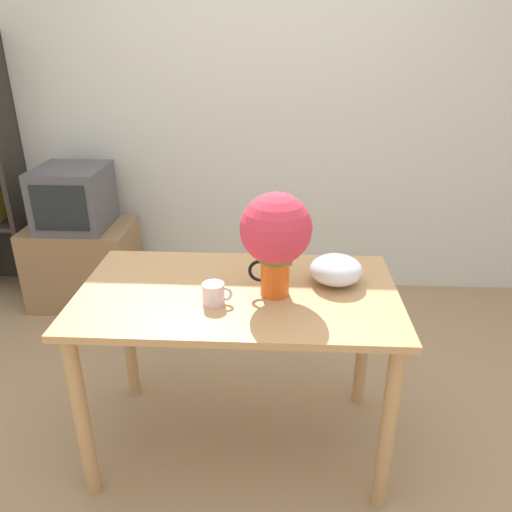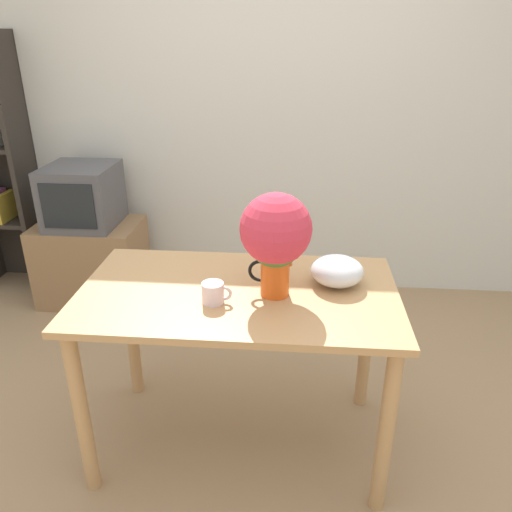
{
  "view_description": "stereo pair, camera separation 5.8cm",
  "coord_description": "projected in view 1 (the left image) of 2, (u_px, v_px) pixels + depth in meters",
  "views": [
    {
      "loc": [
        0.13,
        -1.73,
        1.75
      ],
      "look_at": [
        0.04,
        0.04,
        0.96
      ],
      "focal_mm": 35.0,
      "sensor_mm": 36.0,
      "label": 1
    },
    {
      "loc": [
        0.19,
        -1.72,
        1.75
      ],
      "look_at": [
        0.04,
        0.04,
        0.96
      ],
      "focal_mm": 35.0,
      "sensor_mm": 36.0,
      "label": 2
    }
  ],
  "objects": [
    {
      "name": "ground_plane",
      "position": [
        248.0,
        450.0,
        2.29
      ],
      "size": [
        12.0,
        12.0,
        0.0
      ],
      "primitive_type": "plane",
      "color": "#9E7F5B"
    },
    {
      "name": "wall_back",
      "position": [
        264.0,
        107.0,
        3.34
      ],
      "size": [
        8.0,
        0.05,
        2.6
      ],
      "color": "silver",
      "rests_on": "ground_plane"
    },
    {
      "name": "table",
      "position": [
        238.0,
        317.0,
        2.08
      ],
      "size": [
        1.3,
        0.74,
        0.8
      ],
      "color": "tan",
      "rests_on": "ground_plane"
    },
    {
      "name": "flower_vase",
      "position": [
        276.0,
        235.0,
        1.9
      ],
      "size": [
        0.28,
        0.28,
        0.42
      ],
      "color": "#E05619",
      "rests_on": "table"
    },
    {
      "name": "coffee_mug",
      "position": [
        214.0,
        294.0,
        1.91
      ],
      "size": [
        0.12,
        0.09,
        0.08
      ],
      "color": "silver",
      "rests_on": "table"
    },
    {
      "name": "white_bowl",
      "position": [
        336.0,
        270.0,
        2.07
      ],
      "size": [
        0.22,
        0.22,
        0.12
      ],
      "color": "silver",
      "rests_on": "table"
    },
    {
      "name": "tv_stand",
      "position": [
        84.0,
        264.0,
        3.47
      ],
      "size": [
        0.7,
        0.47,
        0.57
      ],
      "color": "#8E6B47",
      "rests_on": "ground_plane"
    },
    {
      "name": "tv_set",
      "position": [
        74.0,
        197.0,
        3.27
      ],
      "size": [
        0.44,
        0.46,
        0.4
      ],
      "color": "#4C4C51",
      "rests_on": "tv_stand"
    }
  ]
}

